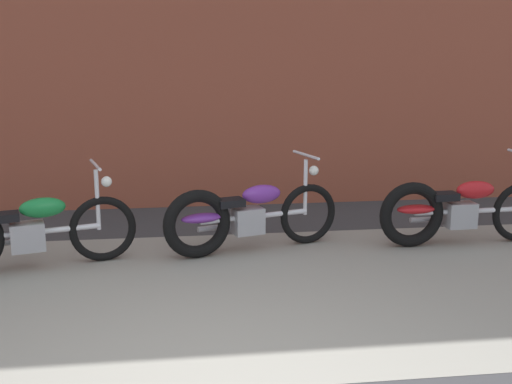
# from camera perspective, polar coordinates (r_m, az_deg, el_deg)

# --- Properties ---
(sidewalk_slab) EXTENTS (36.00, 3.50, 0.01)m
(sidewalk_slab) POSITION_cam_1_polar(r_m,az_deg,el_deg) (5.76, -4.81, -8.91)
(sidewalk_slab) COLOR gray
(sidewalk_slab) RESTS_ON ground
(brick_building_wall) EXTENTS (36.00, 0.50, 5.49)m
(brick_building_wall) POSITION_cam_1_polar(r_m,az_deg,el_deg) (8.84, -6.22, 16.64)
(brick_building_wall) COLOR brown
(brick_building_wall) RESTS_ON ground
(motorcycle_green) EXTENTS (1.96, 0.77, 1.03)m
(motorcycle_green) POSITION_cam_1_polar(r_m,az_deg,el_deg) (6.55, -20.72, -3.40)
(motorcycle_green) COLOR black
(motorcycle_green) RESTS_ON ground
(motorcycle_purple) EXTENTS (1.96, 0.79, 1.03)m
(motorcycle_purple) POSITION_cam_1_polar(r_m,az_deg,el_deg) (6.71, -1.37, -2.21)
(motorcycle_purple) COLOR black
(motorcycle_purple) RESTS_ON ground
(motorcycle_red) EXTENTS (2.01, 0.58, 1.03)m
(motorcycle_red) POSITION_cam_1_polar(r_m,az_deg,el_deg) (7.30, 17.50, -1.57)
(motorcycle_red) COLOR black
(motorcycle_red) RESTS_ON ground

